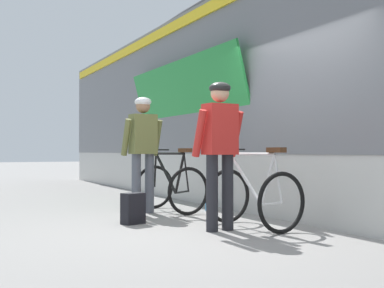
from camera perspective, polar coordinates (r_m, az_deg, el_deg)
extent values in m
plane|color=gray|center=(5.91, 2.46, -10.00)|extent=(80.00, 80.00, 0.00)
cube|color=slate|center=(8.75, 13.89, 7.79)|extent=(3.00, 19.71, 2.70)
cube|color=#B7B7B2|center=(8.66, 13.93, -4.06)|extent=(2.97, 19.71, 0.90)
cube|color=#238C3D|center=(9.42, -0.81, 4.40)|extent=(0.46, 4.33, 1.66)
cube|color=black|center=(9.71, -1.58, 6.91)|extent=(0.04, 1.10, 0.80)
cylinder|color=#232328|center=(5.85, 2.32, -5.64)|extent=(0.14, 0.14, 0.90)
cylinder|color=#232328|center=(5.97, 4.10, -5.54)|extent=(0.14, 0.14, 0.90)
cube|color=red|center=(5.90, 3.21, 1.69)|extent=(0.39, 0.26, 0.60)
cylinder|color=red|center=(5.79, 0.85, 1.24)|extent=(0.10, 0.26, 0.56)
cylinder|color=red|center=(6.08, 5.05, 1.14)|extent=(0.10, 0.26, 0.56)
sphere|color=tan|center=(5.93, 3.21, 5.84)|extent=(0.22, 0.22, 0.22)
ellipsoid|color=black|center=(5.94, 3.21, 6.42)|extent=(0.27, 0.29, 0.14)
cylinder|color=#4C515B|center=(7.55, -6.40, -4.56)|extent=(0.14, 0.14, 0.90)
cylinder|color=#4C515B|center=(7.64, -4.90, -4.52)|extent=(0.14, 0.14, 0.90)
cube|color=olive|center=(7.58, -5.64, 1.13)|extent=(0.39, 0.26, 0.60)
cylinder|color=olive|center=(7.51, -7.56, 0.77)|extent=(0.11, 0.26, 0.56)
cylinder|color=olive|center=(7.73, -4.02, 0.72)|extent=(0.11, 0.26, 0.56)
sphere|color=#9E7051|center=(7.61, -5.63, 4.37)|extent=(0.22, 0.22, 0.22)
ellipsoid|color=white|center=(7.61, -5.63, 4.82)|extent=(0.27, 0.29, 0.14)
torus|color=black|center=(6.56, 4.14, -5.96)|extent=(0.71, 0.12, 0.71)
torus|color=black|center=(5.78, 10.25, -6.64)|extent=(0.71, 0.12, 0.71)
cylinder|color=white|center=(6.26, 6.09, -3.92)|extent=(0.11, 0.65, 0.63)
cylinder|color=white|center=(6.16, 6.78, -1.16)|extent=(0.12, 0.85, 0.04)
cylinder|color=white|center=(5.94, 8.67, -4.08)|extent=(0.07, 0.28, 0.62)
cylinder|color=white|center=(5.91, 9.06, -6.77)|extent=(0.06, 0.36, 0.08)
cylinder|color=white|center=(5.80, 9.84, -3.89)|extent=(0.04, 0.15, 0.56)
cylinder|color=white|center=(6.52, 4.27, -3.56)|extent=(0.04, 0.08, 0.55)
cylinder|color=black|center=(6.49, 4.40, -0.62)|extent=(0.48, 0.07, 0.02)
cube|color=#4C2D19|center=(5.82, 9.63, -0.68)|extent=(0.12, 0.25, 0.06)
torus|color=black|center=(8.21, -4.33, -4.93)|extent=(0.71, 0.13, 0.71)
torus|color=black|center=(7.34, -0.41, -5.41)|extent=(0.71, 0.13, 0.71)
cylinder|color=black|center=(7.88, -3.06, -3.29)|extent=(0.12, 0.64, 0.63)
cylinder|color=black|center=(7.77, -2.61, -1.10)|extent=(0.14, 0.85, 0.04)
cylinder|color=black|center=(7.52, -1.41, -3.41)|extent=(0.07, 0.28, 0.62)
cylinder|color=black|center=(7.49, -1.16, -5.53)|extent=(0.07, 0.36, 0.08)
cylinder|color=black|center=(7.37, -0.66, -3.25)|extent=(0.04, 0.15, 0.56)
cylinder|color=black|center=(8.17, -4.24, -3.01)|extent=(0.04, 0.08, 0.55)
cylinder|color=black|center=(8.14, -4.15, -0.66)|extent=(0.48, 0.08, 0.02)
cube|color=#4C2D19|center=(7.39, -0.79, -0.72)|extent=(0.13, 0.25, 0.06)
cube|color=black|center=(6.53, -6.77, -7.35)|extent=(0.32, 0.25, 0.40)
cylinder|color=#338CCC|center=(7.91, 1.77, -6.90)|extent=(0.07, 0.07, 0.21)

